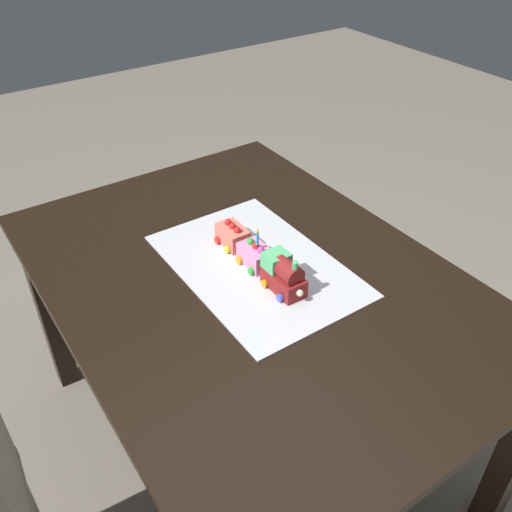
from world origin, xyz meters
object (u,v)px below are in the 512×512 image
(dining_table, at_px, (251,305))
(cake_car_tanker_bubblegum, at_px, (256,255))
(cake_car_gondola_coral, at_px, (233,235))
(birthday_candle, at_px, (257,237))
(cake_locomotive, at_px, (284,274))

(dining_table, xyz_separation_m, cake_car_tanker_bubblegum, (0.03, -0.04, 0.14))
(cake_car_gondola_coral, relative_size, birthday_candle, 1.91)
(cake_locomotive, xyz_separation_m, cake_car_tanker_bubblegum, (0.13, -0.00, -0.02))
(cake_car_tanker_bubblegum, relative_size, cake_car_gondola_coral, 1.00)
(cake_locomotive, distance_m, birthday_candle, 0.13)
(dining_table, distance_m, cake_locomotive, 0.19)
(cake_locomotive, height_order, cake_car_tanker_bubblegum, cake_locomotive)
(dining_table, distance_m, cake_car_tanker_bubblegum, 0.15)
(dining_table, distance_m, cake_car_gondola_coral, 0.21)
(dining_table, height_order, cake_car_tanker_bubblegum, cake_car_tanker_bubblegum)
(birthday_candle, bearing_deg, cake_car_gondola_coral, -0.00)
(dining_table, bearing_deg, cake_car_gondola_coral, -14.20)
(cake_car_gondola_coral, bearing_deg, birthday_candle, 180.00)
(cake_car_tanker_bubblegum, xyz_separation_m, birthday_candle, (-0.01, 0.00, 0.07))
(cake_locomotive, xyz_separation_m, cake_car_gondola_coral, (0.25, -0.00, -0.02))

